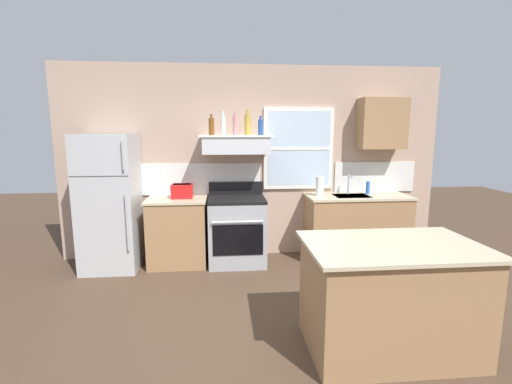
# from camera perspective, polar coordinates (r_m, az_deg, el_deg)

# --- Properties ---
(ground_plane) EXTENTS (16.00, 16.00, 0.00)m
(ground_plane) POSITION_cam_1_polar(r_m,az_deg,el_deg) (3.42, 2.91, -22.05)
(ground_plane) COLOR #4C3828
(back_wall) EXTENTS (5.40, 0.11, 2.70)m
(back_wall) POSITION_cam_1_polar(r_m,az_deg,el_deg) (5.14, -0.16, 4.71)
(back_wall) COLOR tan
(back_wall) RESTS_ON ground_plane
(refrigerator) EXTENTS (0.70, 0.72, 1.76)m
(refrigerator) POSITION_cam_1_polar(r_m,az_deg,el_deg) (5.03, -22.23, -1.56)
(refrigerator) COLOR #B7BABC
(refrigerator) RESTS_ON ground_plane
(counter_left_of_stove) EXTENTS (0.79, 0.63, 0.91)m
(counter_left_of_stove) POSITION_cam_1_polar(r_m,az_deg,el_deg) (5.00, -12.31, -6.11)
(counter_left_of_stove) COLOR #9E754C
(counter_left_of_stove) RESTS_ON ground_plane
(toaster) EXTENTS (0.30, 0.20, 0.19)m
(toaster) POSITION_cam_1_polar(r_m,az_deg,el_deg) (4.89, -11.64, 0.19)
(toaster) COLOR red
(toaster) RESTS_ON counter_left_of_stove
(stove_range) EXTENTS (0.76, 0.69, 1.09)m
(stove_range) POSITION_cam_1_polar(r_m,az_deg,el_deg) (4.93, -3.05, -6.03)
(stove_range) COLOR #9EA0A5
(stove_range) RESTS_ON ground_plane
(range_hood_shelf) EXTENTS (0.96, 0.52, 0.24)m
(range_hood_shelf) POSITION_cam_1_polar(r_m,az_deg,el_deg) (4.84, -3.22, 7.60)
(range_hood_shelf) COLOR silver
(bottle_amber_wine) EXTENTS (0.07, 0.07, 0.27)m
(bottle_amber_wine) POSITION_cam_1_polar(r_m,az_deg,el_deg) (4.81, -7.09, 10.32)
(bottle_amber_wine) COLOR brown
(bottle_amber_wine) RESTS_ON range_hood_shelf
(bottle_clear_tall) EXTENTS (0.06, 0.06, 0.31)m
(bottle_clear_tall) POSITION_cam_1_polar(r_m,az_deg,el_deg) (4.80, -5.25, 10.56)
(bottle_clear_tall) COLOR silver
(bottle_clear_tall) RESTS_ON range_hood_shelf
(bottle_rose_pink) EXTENTS (0.07, 0.07, 0.31)m
(bottle_rose_pink) POSITION_cam_1_polar(r_m,az_deg,el_deg) (4.78, -3.29, 10.58)
(bottle_rose_pink) COLOR #C67F84
(bottle_rose_pink) RESTS_ON range_hood_shelf
(bottle_champagne_gold_foil) EXTENTS (0.08, 0.08, 0.33)m
(bottle_champagne_gold_foil) POSITION_cam_1_polar(r_m,az_deg,el_deg) (4.80, -1.33, 10.70)
(bottle_champagne_gold_foil) COLOR #B29333
(bottle_champagne_gold_foil) RESTS_ON range_hood_shelf
(bottle_blue_liqueur) EXTENTS (0.07, 0.07, 0.25)m
(bottle_blue_liqueur) POSITION_cam_1_polar(r_m,az_deg,el_deg) (4.82, 0.72, 10.30)
(bottle_blue_liqueur) COLOR #1E478C
(bottle_blue_liqueur) RESTS_ON range_hood_shelf
(counter_right_with_sink) EXTENTS (1.43, 0.63, 0.91)m
(counter_right_with_sink) POSITION_cam_1_polar(r_m,az_deg,el_deg) (5.31, 15.68, -5.33)
(counter_right_with_sink) COLOR #9E754C
(counter_right_with_sink) RESTS_ON ground_plane
(sink_faucet) EXTENTS (0.03, 0.17, 0.28)m
(sink_faucet) POSITION_cam_1_polar(r_m,az_deg,el_deg) (5.24, 14.60, 1.54)
(sink_faucet) COLOR silver
(sink_faucet) RESTS_ON counter_right_with_sink
(paper_towel_roll) EXTENTS (0.11, 0.11, 0.27)m
(paper_towel_roll) POSITION_cam_1_polar(r_m,az_deg,el_deg) (5.02, 10.11, 0.89)
(paper_towel_roll) COLOR white
(paper_towel_roll) RESTS_ON counter_right_with_sink
(dish_soap_bottle) EXTENTS (0.06, 0.06, 0.18)m
(dish_soap_bottle) POSITION_cam_1_polar(r_m,az_deg,el_deg) (5.36, 17.37, 0.66)
(dish_soap_bottle) COLOR blue
(dish_soap_bottle) RESTS_ON counter_right_with_sink
(kitchen_island) EXTENTS (1.40, 0.90, 0.91)m
(kitchen_island) POSITION_cam_1_polar(r_m,az_deg,el_deg) (3.25, 20.51, -15.36)
(kitchen_island) COLOR #9E754C
(kitchen_island) RESTS_ON ground_plane
(upper_cabinet_right) EXTENTS (0.64, 0.32, 0.70)m
(upper_cabinet_right) POSITION_cam_1_polar(r_m,az_deg,el_deg) (5.40, 19.38, 10.22)
(upper_cabinet_right) COLOR #9E754C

